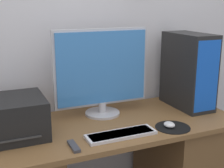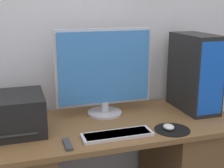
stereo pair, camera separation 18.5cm
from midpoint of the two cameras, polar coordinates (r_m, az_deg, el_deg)
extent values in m
cube|color=silver|center=(2.16, -1.47, 10.74)|extent=(6.40, 0.05, 2.70)
cube|color=brown|center=(1.92, 1.96, -7.60)|extent=(1.62, 0.68, 0.03)
cube|color=brown|center=(2.33, 15.68, -14.64)|extent=(0.45, 0.62, 0.76)
cylinder|color=#B7B7BC|center=(2.06, 1.23, -5.32)|extent=(0.23, 0.23, 0.02)
cylinder|color=#B7B7BC|center=(2.05, 1.24, -4.21)|extent=(0.05, 0.05, 0.07)
cube|color=#B7B7BC|center=(1.99, 1.20, 3.07)|extent=(0.63, 0.03, 0.49)
cube|color=#387AC6|center=(1.97, 1.36, 2.98)|extent=(0.60, 0.01, 0.46)
cube|color=silver|center=(1.74, 4.05, -9.30)|extent=(0.40, 0.12, 0.02)
cube|color=white|center=(1.74, 4.05, -9.14)|extent=(0.36, 0.10, 0.01)
cylinder|color=black|center=(1.87, 13.77, -8.18)|extent=(0.21, 0.21, 0.00)
ellipsoid|color=silver|center=(1.86, 13.17, -7.69)|extent=(0.06, 0.07, 0.03)
cube|color=black|center=(2.19, 17.18, 2.02)|extent=(0.20, 0.40, 0.51)
cube|color=blue|center=(2.04, 20.27, 0.84)|extent=(0.18, 0.01, 0.46)
cube|color=black|center=(1.82, -15.25, -5.32)|extent=(0.37, 0.35, 0.21)
cube|color=#333333|center=(1.74, -14.95, -8.28)|extent=(0.26, 0.16, 0.01)
cube|color=#38383D|center=(1.63, -4.89, -11.00)|extent=(0.03, 0.13, 0.02)
camera|label=1|loc=(0.09, -87.14, 0.75)|focal=50.00mm
camera|label=2|loc=(0.09, 92.86, -0.75)|focal=50.00mm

